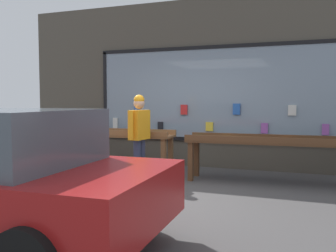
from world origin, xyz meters
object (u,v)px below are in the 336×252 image
Objects in this scene: display_table_left at (105,137)px; small_dog at (150,168)px; person_browsing at (139,131)px; display_table_right at (269,145)px.

display_table_left is 5.89× the size of small_dog.
person_browsing is 0.75m from small_dog.
person_browsing is (-2.30, -0.60, 0.23)m from display_table_right.
display_table_left reaches higher than display_table_right.
display_table_right is 5.89× the size of small_dog.
person_browsing reaches higher than small_dog.
person_browsing is at bearing -28.72° from display_table_left.
person_browsing reaches higher than display_table_right.
display_table_left is 1.00× the size of display_table_right.
person_browsing is at bearing -165.27° from display_table_right.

